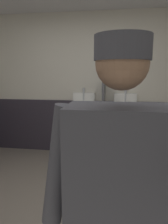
{
  "coord_description": "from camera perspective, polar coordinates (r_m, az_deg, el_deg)",
  "views": [
    {
      "loc": [
        0.46,
        -1.88,
        1.53
      ],
      "look_at": [
        0.24,
        -0.44,
        1.25
      ],
      "focal_mm": 33.99,
      "sensor_mm": 36.0,
      "label": 1
    }
  ],
  "objects": [
    {
      "name": "privacy_divider_panel",
      "position": [
        3.68,
        5.26,
        1.7
      ],
      "size": [
        0.04,
        0.4,
        0.9
      ],
      "primitive_type": "cube",
      "color": "#4C4C51"
    },
    {
      "name": "ground_plane",
      "position": [
        2.48,
        -4.46,
        -27.93
      ],
      "size": [
        4.88,
        4.56,
        0.04
      ],
      "primitive_type": "cube",
      "color": "slate"
    },
    {
      "name": "wainscot_band_back",
      "position": [
        4.0,
        1.78,
        -4.09
      ],
      "size": [
        4.28,
        0.03,
        1.0
      ],
      "primitive_type": "cube",
      "color": "#2D2833",
      "rests_on": "ground_plane"
    },
    {
      "name": "wall_back",
      "position": [
        3.95,
        1.97,
        7.17
      ],
      "size": [
        4.88,
        0.12,
        2.56
      ],
      "primitive_type": "cube",
      "color": "beige",
      "rests_on": "ground_plane"
    },
    {
      "name": "person",
      "position": [
        1.0,
        9.04,
        -22.95
      ],
      "size": [
        0.65,
        0.6,
        1.66
      ],
      "color": "#2D3342",
      "rests_on": "ground_plane"
    },
    {
      "name": "urinal_middle",
      "position": [
        3.78,
        10.97,
        -0.88
      ],
      "size": [
        0.4,
        0.34,
        1.24
      ],
      "color": "white",
      "rests_on": "ground_plane"
    },
    {
      "name": "urinal_left",
      "position": [
        3.82,
        -0.35,
        -0.56
      ],
      "size": [
        0.4,
        0.34,
        1.24
      ],
      "color": "white",
      "rests_on": "ground_plane"
    }
  ]
}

